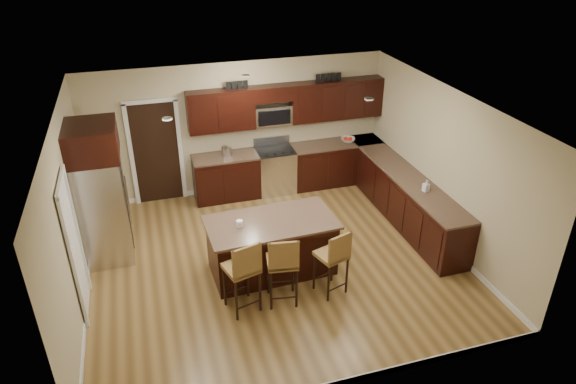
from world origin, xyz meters
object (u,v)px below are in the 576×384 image
object	(u,v)px
stool_left	(243,269)
stool_mid	(283,263)
island	(272,247)
stool_right	(334,256)
range	(275,170)
refrigerator	(101,192)

from	to	relation	value
stool_left	stool_mid	size ratio (longest dim) A/B	1.02
stool_left	island	bearing A→B (deg)	37.63
island	stool_right	distance (m)	1.15
stool_left	stool_mid	bearing A→B (deg)	-15.43
stool_mid	range	bearing A→B (deg)	84.96
stool_right	island	bearing A→B (deg)	113.13
stool_left	refrigerator	size ratio (longest dim) A/B	0.51
stool_left	refrigerator	world-z (taller)	refrigerator
stool_mid	refrigerator	size ratio (longest dim) A/B	0.50
range	stool_right	size ratio (longest dim) A/B	1.01
range	refrigerator	size ratio (longest dim) A/B	0.47
island	stool_right	xyz separation A→B (m)	(0.73, -0.84, 0.26)
stool_right	refrigerator	size ratio (longest dim) A/B	0.47
island	stool_mid	bearing A→B (deg)	-96.38
stool_mid	refrigerator	distance (m)	3.23
range	island	bearing A→B (deg)	-106.68
stool_mid	stool_right	distance (m)	0.80
range	refrigerator	xyz separation A→B (m)	(-3.30, -1.45, 0.73)
island	range	bearing A→B (deg)	71.12
stool_left	stool_right	xyz separation A→B (m)	(1.37, 0.01, -0.06)
stool_right	stool_left	bearing A→B (deg)	162.38
stool_left	refrigerator	xyz separation A→B (m)	(-1.87, 2.05, 0.46)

